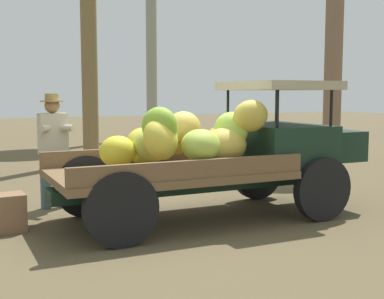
# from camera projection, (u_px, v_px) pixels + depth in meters

# --- Properties ---
(ground_plane) EXTENTS (60.00, 60.00, 0.00)m
(ground_plane) POSITION_uv_depth(u_px,v_px,m) (162.00, 219.00, 7.06)
(ground_plane) COLOR brown
(truck) EXTENTS (4.50, 1.78, 1.87)m
(truck) POSITION_uv_depth(u_px,v_px,m) (225.00, 150.00, 7.12)
(truck) COLOR #172E21
(truck) RESTS_ON ground
(farmer) EXTENTS (0.53, 0.47, 1.70)m
(farmer) POSITION_uv_depth(u_px,v_px,m) (53.00, 144.00, 7.65)
(farmer) COLOR #425D66
(farmer) RESTS_ON ground
(wooden_crate) EXTENTS (0.54, 0.39, 0.47)m
(wooden_crate) POSITION_uv_depth(u_px,v_px,m) (3.00, 213.00, 6.40)
(wooden_crate) COLOR #856043
(wooden_crate) RESTS_ON ground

